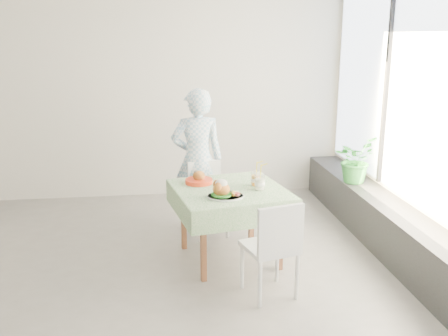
{
  "coord_description": "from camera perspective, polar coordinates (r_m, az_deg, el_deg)",
  "views": [
    {
      "loc": [
        0.45,
        -4.34,
        2.19
      ],
      "look_at": [
        1.07,
        0.31,
        0.94
      ],
      "focal_mm": 40.0,
      "sensor_mm": 36.0,
      "label": 1
    }
  ],
  "objects": [
    {
      "name": "floor",
      "position": [
        4.89,
        -12.3,
        -12.09
      ],
      "size": [
        6.0,
        6.0,
        0.0
      ],
      "primitive_type": "plane",
      "color": "#64615F",
      "rests_on": "ground"
    },
    {
      "name": "wall_back",
      "position": [
        6.9,
        -11.38,
        8.06
      ],
      "size": [
        6.0,
        0.02,
        2.8
      ],
      "primitive_type": "cube",
      "color": "silver",
      "rests_on": "ground"
    },
    {
      "name": "wall_front",
      "position": [
        2.06,
        -19.73,
        -8.65
      ],
      "size": [
        6.0,
        0.02,
        2.8
      ],
      "primitive_type": "cube",
      "color": "silver",
      "rests_on": "ground"
    },
    {
      "name": "wall_right",
      "position": [
        5.1,
        22.63,
        4.85
      ],
      "size": [
        0.02,
        5.0,
        2.8
      ],
      "primitive_type": "cube",
      "color": "silver",
      "rests_on": "ground"
    },
    {
      "name": "window_pane",
      "position": [
        5.05,
        22.61,
        7.64
      ],
      "size": [
        0.01,
        4.8,
        2.18
      ],
      "primitive_type": "cube",
      "color": "#D1E0F9",
      "rests_on": "ground"
    },
    {
      "name": "window_ledge",
      "position": [
        5.31,
        19.5,
        -7.43
      ],
      "size": [
        0.4,
        4.8,
        0.5
      ],
      "primitive_type": "cube",
      "color": "black",
      "rests_on": "ground"
    },
    {
      "name": "cafe_table",
      "position": [
        4.97,
        0.65,
        -5.46
      ],
      "size": [
        1.21,
        1.21,
        0.74
      ],
      "color": "brown",
      "rests_on": "ground"
    },
    {
      "name": "chair_far",
      "position": [
        5.65,
        -1.77,
        -5.15
      ],
      "size": [
        0.45,
        0.45,
        0.82
      ],
      "color": "white",
      "rests_on": "ground"
    },
    {
      "name": "chair_near",
      "position": [
        4.39,
        5.27,
        -11.11
      ],
      "size": [
        0.5,
        0.5,
        0.87
      ],
      "color": "white",
      "rests_on": "ground"
    },
    {
      "name": "diner",
      "position": [
        5.69,
        -3.05,
        0.94
      ],
      "size": [
        0.62,
        0.42,
        1.63
      ],
      "primitive_type": "imported",
      "rotation": [
        0.0,
        0.0,
        3.2
      ],
      "color": "#80B0CD",
      "rests_on": "ground"
    },
    {
      "name": "main_dish",
      "position": [
        4.59,
        -0.08,
        -2.71
      ],
      "size": [
        0.34,
        0.34,
        0.18
      ],
      "color": "white",
      "rests_on": "cafe_table"
    },
    {
      "name": "juice_cup_orange",
      "position": [
        4.96,
        3.66,
        -1.27
      ],
      "size": [
        0.1,
        0.1,
        0.29
      ],
      "color": "white",
      "rests_on": "cafe_table"
    },
    {
      "name": "juice_cup_lemonade",
      "position": [
        4.84,
        4.12,
        -1.68
      ],
      "size": [
        0.11,
        0.11,
        0.3
      ],
      "color": "white",
      "rests_on": "cafe_table"
    },
    {
      "name": "second_dish",
      "position": [
        5.04,
        -2.89,
        -1.34
      ],
      "size": [
        0.28,
        0.28,
        0.13
      ],
      "color": "#B72C12",
      "rests_on": "cafe_table"
    },
    {
      "name": "potted_plant",
      "position": [
        6.09,
        14.75,
        0.98
      ],
      "size": [
        0.66,
        0.65,
        0.55
      ],
      "primitive_type": "imported",
      "rotation": [
        0.0,
        0.0,
        0.73
      ],
      "color": "#287828",
      "rests_on": "window_ledge"
    }
  ]
}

